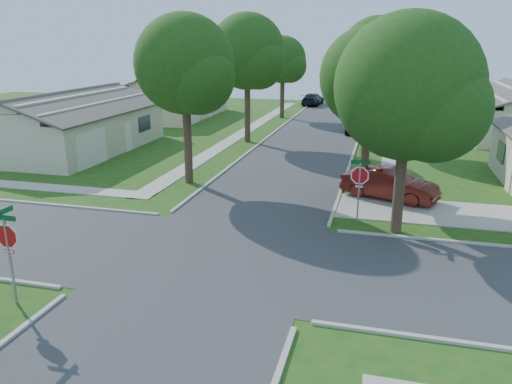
{
  "coord_description": "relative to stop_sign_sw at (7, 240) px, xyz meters",
  "views": [
    {
      "loc": [
        5.59,
        -15.75,
        7.53
      ],
      "look_at": [
        0.66,
        3.09,
        1.6
      ],
      "focal_mm": 35.0,
      "sensor_mm": 36.0,
      "label": 1
    }
  ],
  "objects": [
    {
      "name": "house_nw_near",
      "position": [
        -11.29,
        19.7,
        -0.51
      ],
      "size": [
        8.42,
        13.6,
        4.23
      ],
      "color": "#AFA38A",
      "rests_on": "ground"
    },
    {
      "name": "tree_e_near",
      "position": [
        9.45,
        13.71,
        3.61
      ],
      "size": [
        4.97,
        4.8,
        8.28
      ],
      "color": "#38281C",
      "rests_on": "ground"
    },
    {
      "name": "car_curb_east",
      "position": [
        7.9,
        31.75,
        -1.33
      ],
      "size": [
        1.77,
        4.16,
        1.4
      ],
      "primitive_type": "imported",
      "rotation": [
        0.0,
        0.0,
        -0.03
      ],
      "color": "black",
      "rests_on": "ground"
    },
    {
      "name": "stop_sign_ne",
      "position": [
        9.4,
        9.4,
        0.0
      ],
      "size": [
        1.05,
        0.8,
        2.98
      ],
      "color": "gray",
      "rests_on": "ground"
    },
    {
      "name": "tree_e_mid",
      "position": [
        9.46,
        25.71,
        4.22
      ],
      "size": [
        5.59,
        5.4,
        9.21
      ],
      "color": "#38281C",
      "rests_on": "ground"
    },
    {
      "name": "ground",
      "position": [
        4.7,
        4.7,
        -2.03
      ],
      "size": [
        100.0,
        100.0,
        0.0
      ],
      "primitive_type": "plane",
      "color": "#184E15",
      "rests_on": "ground"
    },
    {
      "name": "house_nw_far",
      "position": [
        -11.29,
        36.7,
        -0.51
      ],
      "size": [
        8.42,
        13.6,
        4.23
      ],
      "color": "#AFA38A",
      "rests_on": "ground"
    },
    {
      "name": "car_curb_west",
      "position": [
        1.5,
        49.8,
        -1.32
      ],
      "size": [
        2.37,
        5.06,
        1.43
      ],
      "primitive_type": "imported",
      "rotation": [
        0.0,
        0.0,
        3.06
      ],
      "color": "black",
      "rests_on": "ground"
    },
    {
      "name": "road_ns",
      "position": [
        4.7,
        4.7,
        -2.03
      ],
      "size": [
        7.0,
        100.0,
        0.02
      ],
      "primitive_type": "cube",
      "color": "#333335",
      "rests_on": "ground"
    },
    {
      "name": "tree_w_far",
      "position": [
        0.05,
        38.71,
        3.48
      ],
      "size": [
        4.76,
        4.6,
        8.04
      ],
      "color": "#38281C",
      "rests_on": "ground"
    },
    {
      "name": "sidewalk_nw",
      "position": [
        -1.4,
        30.7,
        -2.01
      ],
      "size": [
        1.2,
        40.0,
        0.04
      ],
      "primitive_type": "cube",
      "color": "#9E9B91",
      "rests_on": "ground"
    },
    {
      "name": "sidewalk_ne",
      "position": [
        10.8,
        30.7,
        -2.01
      ],
      "size": [
        1.2,
        40.0,
        0.04
      ],
      "primitive_type": "cube",
      "color": "#9E9B91",
      "rests_on": "ground"
    },
    {
      "name": "tree_ne_corner",
      "position": [
        11.06,
        8.91,
        3.56
      ],
      "size": [
        5.8,
        5.6,
        8.66
      ],
      "color": "#38281C",
      "rests_on": "ground"
    },
    {
      "name": "tree_w_mid",
      "position": [
        0.06,
        25.71,
        4.46
      ],
      "size": [
        5.8,
        5.6,
        9.56
      ],
      "color": "#38281C",
      "rests_on": "ground"
    },
    {
      "name": "tree_w_near",
      "position": [
        0.06,
        13.71,
        4.08
      ],
      "size": [
        5.38,
        5.2,
        8.97
      ],
      "color": "#38281C",
      "rests_on": "ground"
    },
    {
      "name": "driveway",
      "position": [
        12.6,
        11.8,
        -2.01
      ],
      "size": [
        8.8,
        3.6,
        0.05
      ],
      "primitive_type": "cube",
      "color": "#9E9B91",
      "rests_on": "ground"
    },
    {
      "name": "tree_e_far",
      "position": [
        9.45,
        38.71,
        3.95
      ],
      "size": [
        5.17,
        5.0,
        8.72
      ],
      "color": "#38281C",
      "rests_on": "ground"
    },
    {
      "name": "car_driveway",
      "position": [
        10.7,
        13.4,
        -1.27
      ],
      "size": [
        4.92,
        3.09,
        1.53
      ],
      "primitive_type": "imported",
      "rotation": [
        0.0,
        0.0,
        1.23
      ],
      "color": "#4E1410",
      "rests_on": "ground"
    },
    {
      "name": "stop_sign_sw",
      "position": [
        0.0,
        0.0,
        0.0
      ],
      "size": [
        1.05,
        0.8,
        2.98
      ],
      "color": "gray",
      "rests_on": "ground"
    }
  ]
}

